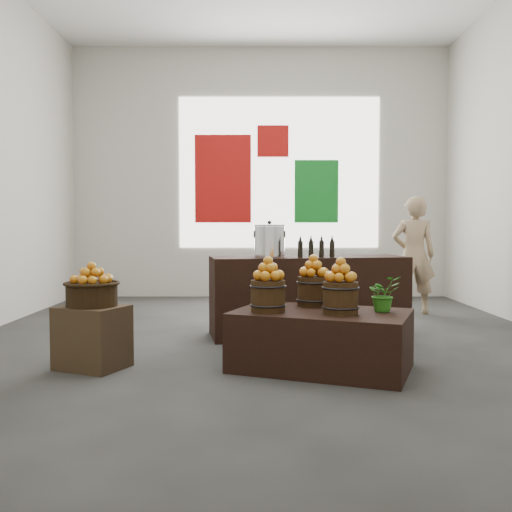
{
  "coord_description": "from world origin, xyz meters",
  "views": [
    {
      "loc": [
        -0.08,
        -5.71,
        1.14
      ],
      "look_at": [
        -0.07,
        -0.4,
        0.86
      ],
      "focal_mm": 40.0,
      "sensor_mm": 36.0,
      "label": 1
    }
  ],
  "objects_px": {
    "wicker_basket": "(92,295)",
    "display_table": "(321,340)",
    "counter": "(308,296)",
    "shopper": "(414,255)",
    "stock_pot_left": "(269,242)",
    "crate": "(92,337)"
  },
  "relations": [
    {
      "from": "wicker_basket",
      "to": "stock_pot_left",
      "type": "xyz_separation_m",
      "value": [
        1.45,
        1.32,
        0.39
      ]
    },
    {
      "from": "counter",
      "to": "wicker_basket",
      "type": "bearing_deg",
      "value": -152.91
    },
    {
      "from": "shopper",
      "to": "crate",
      "type": "bearing_deg",
      "value": 44.98
    },
    {
      "from": "counter",
      "to": "stock_pot_left",
      "type": "relative_size",
      "value": 6.47
    },
    {
      "from": "display_table",
      "to": "shopper",
      "type": "distance_m",
      "value": 3.32
    },
    {
      "from": "counter",
      "to": "display_table",
      "type": "bearing_deg",
      "value": -100.75
    },
    {
      "from": "crate",
      "to": "display_table",
      "type": "relative_size",
      "value": 0.37
    },
    {
      "from": "wicker_basket",
      "to": "shopper",
      "type": "bearing_deg",
      "value": 40.33
    },
    {
      "from": "crate",
      "to": "counter",
      "type": "distance_m",
      "value": 2.33
    },
    {
      "from": "wicker_basket",
      "to": "counter",
      "type": "bearing_deg",
      "value": 36.77
    },
    {
      "from": "crate",
      "to": "counter",
      "type": "xyz_separation_m",
      "value": [
        1.86,
        1.39,
        0.16
      ]
    },
    {
      "from": "shopper",
      "to": "stock_pot_left",
      "type": "bearing_deg",
      "value": 43.43
    },
    {
      "from": "crate",
      "to": "display_table",
      "type": "distance_m",
      "value": 1.83
    },
    {
      "from": "display_table",
      "to": "counter",
      "type": "xyz_separation_m",
      "value": [
        0.03,
        1.43,
        0.18
      ]
    },
    {
      "from": "wicker_basket",
      "to": "display_table",
      "type": "bearing_deg",
      "value": -1.1
    },
    {
      "from": "display_table",
      "to": "stock_pot_left",
      "type": "xyz_separation_m",
      "value": [
        -0.38,
        1.36,
        0.75
      ]
    },
    {
      "from": "counter",
      "to": "shopper",
      "type": "relative_size",
      "value": 1.32
    },
    {
      "from": "crate",
      "to": "wicker_basket",
      "type": "xyz_separation_m",
      "value": [
        0.0,
        0.0,
        0.34
      ]
    },
    {
      "from": "crate",
      "to": "display_table",
      "type": "height_order",
      "value": "crate"
    },
    {
      "from": "shopper",
      "to": "wicker_basket",
      "type": "bearing_deg",
      "value": 44.98
    },
    {
      "from": "counter",
      "to": "stock_pot_left",
      "type": "height_order",
      "value": "stock_pot_left"
    },
    {
      "from": "counter",
      "to": "stock_pot_left",
      "type": "bearing_deg",
      "value": 180.0
    }
  ]
}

